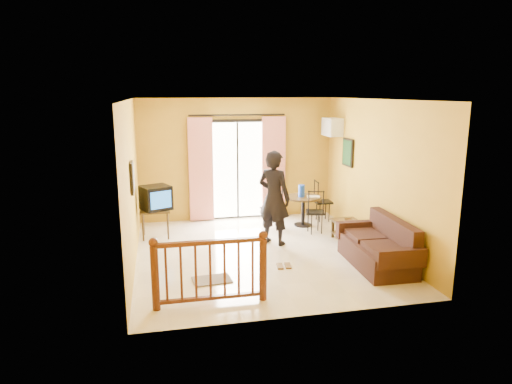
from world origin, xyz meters
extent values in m
plane|color=beige|center=(0.00, 0.00, 0.00)|extent=(5.00, 5.00, 0.00)
plane|color=white|center=(0.00, 0.00, 2.80)|extent=(5.00, 5.00, 0.00)
plane|color=#B78C23|center=(0.00, 2.50, 1.40)|extent=(4.50, 0.00, 4.50)
plane|color=#B78C23|center=(0.00, -2.50, 1.40)|extent=(4.50, 0.00, 4.50)
plane|color=#B78C23|center=(-2.25, 0.00, 1.40)|extent=(0.00, 5.00, 5.00)
plane|color=#B78C23|center=(2.25, 0.00, 1.40)|extent=(0.00, 5.00, 5.00)
cube|color=black|center=(0.00, 2.48, 1.15)|extent=(1.34, 0.03, 2.34)
cube|color=white|center=(0.00, 2.45, 1.15)|extent=(1.20, 0.04, 2.20)
cube|color=black|center=(0.00, 2.43, 1.15)|extent=(0.04, 0.02, 2.20)
cube|color=#F9DABC|center=(-0.85, 2.40, 1.20)|extent=(0.55, 0.08, 2.35)
cube|color=#F9DABC|center=(0.85, 2.40, 1.20)|extent=(0.55, 0.08, 2.35)
cylinder|color=black|center=(0.00, 2.40, 2.42)|extent=(2.20, 0.04, 0.04)
cube|color=black|center=(-1.90, 1.38, 0.57)|extent=(0.59, 0.49, 0.04)
cylinder|color=black|center=(-2.15, 1.18, 0.29)|extent=(0.04, 0.04, 0.57)
cylinder|color=black|center=(-1.65, 1.18, 0.29)|extent=(0.04, 0.04, 0.57)
cylinder|color=black|center=(-2.15, 1.57, 0.29)|extent=(0.04, 0.04, 0.57)
cylinder|color=black|center=(-1.65, 1.57, 0.29)|extent=(0.04, 0.04, 0.57)
cube|color=black|center=(-1.87, 1.38, 0.83)|extent=(0.69, 0.66, 0.49)
cube|color=blue|center=(-1.77, 1.15, 0.83)|extent=(0.40, 0.19, 0.35)
cube|color=black|center=(-2.22, -0.20, 1.55)|extent=(0.04, 0.42, 0.52)
cube|color=#5D5850|center=(-2.19, -0.20, 1.55)|extent=(0.01, 0.34, 0.44)
cylinder|color=black|center=(1.32, 1.54, 0.64)|extent=(0.79, 0.79, 0.04)
cylinder|color=black|center=(1.32, 1.54, 0.32)|extent=(0.08, 0.08, 0.64)
cylinder|color=black|center=(1.32, 1.54, 0.01)|extent=(0.39, 0.39, 0.03)
cylinder|color=blue|center=(1.27, 1.54, 0.80)|extent=(0.14, 0.14, 0.27)
cube|color=silver|center=(1.51, 1.44, 0.67)|extent=(0.32, 0.25, 0.02)
cube|color=white|center=(2.10, 1.95, 2.15)|extent=(0.30, 0.60, 0.40)
cube|color=gray|center=(1.95, 1.95, 2.15)|extent=(0.02, 0.56, 0.36)
cube|color=black|center=(2.22, 1.30, 1.65)|extent=(0.04, 0.50, 0.60)
cube|color=black|center=(2.19, 1.30, 1.65)|extent=(0.01, 0.42, 0.52)
cube|color=black|center=(1.85, 0.19, 0.38)|extent=(0.51, 0.91, 0.04)
cube|color=black|center=(1.85, 0.19, 0.12)|extent=(0.47, 0.87, 0.03)
cube|color=black|center=(1.65, -0.22, 0.19)|extent=(0.05, 0.05, 0.38)
cube|color=black|center=(2.05, -0.22, 0.19)|extent=(0.05, 0.05, 0.38)
cube|color=black|center=(1.65, 0.59, 0.19)|extent=(0.05, 0.05, 0.38)
cube|color=black|center=(2.05, 0.59, 0.19)|extent=(0.05, 0.05, 0.38)
imported|color=brown|center=(1.85, 0.28, 0.43)|extent=(0.22, 0.22, 0.06)
cube|color=black|center=(1.80, -1.03, 0.20)|extent=(0.86, 1.63, 0.40)
cube|color=black|center=(2.10, -1.03, 0.55)|extent=(0.24, 1.61, 0.55)
cube|color=black|center=(1.80, -1.82, 0.42)|extent=(0.81, 0.19, 0.30)
cube|color=black|center=(1.80, -0.25, 0.42)|extent=(0.81, 0.19, 0.30)
cube|color=black|center=(1.75, -1.39, 0.43)|extent=(0.57, 0.67, 0.10)
cube|color=black|center=(1.75, -0.68, 0.43)|extent=(0.57, 0.67, 0.10)
imported|color=black|center=(0.37, 0.49, 0.92)|extent=(0.79, 0.79, 1.85)
cylinder|color=#471E0F|center=(-1.90, -1.90, 0.46)|extent=(0.11, 0.11, 0.92)
cylinder|color=#471E0F|center=(-0.40, -1.90, 0.46)|extent=(0.11, 0.11, 0.92)
sphere|color=#471E0F|center=(-1.90, -1.90, 0.97)|extent=(0.13, 0.13, 0.13)
sphere|color=#471E0F|center=(-0.40, -1.90, 0.97)|extent=(0.13, 0.13, 0.13)
cube|color=#471E0F|center=(-1.15, -1.90, 0.92)|extent=(1.55, 0.08, 0.06)
cube|color=#471E0F|center=(-1.15, -1.90, 0.10)|extent=(1.55, 0.06, 0.05)
cube|color=#63594F|center=(-1.04, -1.07, 0.01)|extent=(0.63, 0.45, 0.02)
cube|color=brown|center=(0.16, -0.75, 0.01)|extent=(0.14, 0.26, 0.03)
cube|color=brown|center=(0.30, -0.75, 0.01)|extent=(0.14, 0.26, 0.03)
camera|label=1|loc=(-1.78, -7.83, 2.93)|focal=32.00mm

